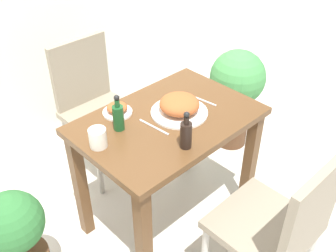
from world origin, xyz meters
name	(u,v)px	position (x,y,z in m)	size (l,w,h in m)	color
ground_plane	(168,217)	(0.00, 0.00, 0.00)	(16.00, 16.00, 0.00)	beige
dining_table	(168,140)	(0.00, 0.00, 0.59)	(0.91, 0.62, 0.73)	brown
chair_near	(280,225)	(0.02, -0.69, 0.50)	(0.42, 0.42, 0.89)	gray
chair_far	(94,101)	(0.02, 0.71, 0.50)	(0.42, 0.42, 0.89)	gray
food_plate	(179,106)	(0.07, -0.01, 0.78)	(0.29, 0.29, 0.10)	white
side_plate	(117,109)	(-0.16, 0.21, 0.76)	(0.15, 0.15, 0.06)	white
drink_cup	(98,138)	(-0.38, 0.06, 0.78)	(0.08, 0.08, 0.09)	silver
sauce_bottle	(118,116)	(-0.23, 0.10, 0.81)	(0.05, 0.05, 0.19)	#194C23
condiment_bottle	(186,134)	(-0.10, -0.22, 0.81)	(0.05, 0.05, 0.19)	black
fork_utensil	(154,127)	(-0.11, -0.01, 0.74)	(0.03, 0.19, 0.00)	silver
spoon_utensil	(202,100)	(0.25, -0.01, 0.74)	(0.03, 0.17, 0.00)	silver
potted_plant_left	(20,245)	(-0.82, 0.12, 0.37)	(0.28, 0.28, 0.66)	#51331E
potted_plant_right	(236,87)	(0.86, 0.21, 0.47)	(0.38, 0.38, 0.74)	#51331E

